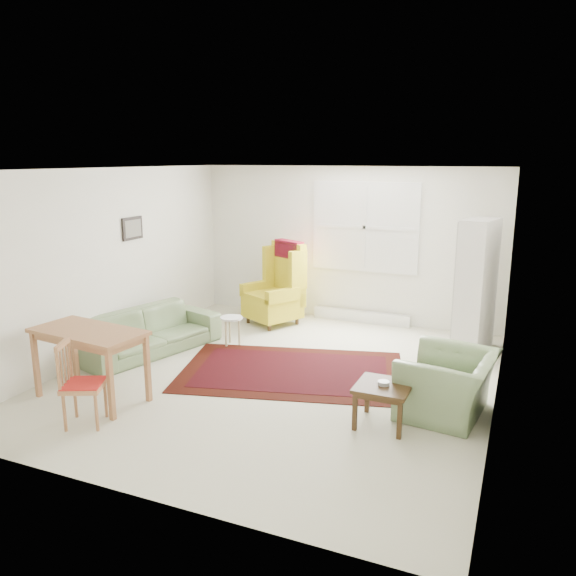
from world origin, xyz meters
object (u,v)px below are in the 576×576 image
at_px(wingback_chair, 272,284).
at_px(desk, 91,365).
at_px(desk_chair, 84,383).
at_px(armchair, 448,378).
at_px(coffee_table, 383,405).
at_px(stool, 232,331).
at_px(sofa, 149,324).
at_px(cabinet, 476,286).

xyz_separation_m(wingback_chair, desk, (-0.64, -3.43, -0.26)).
height_order(desk, desk_chair, desk_chair).
relative_size(armchair, wingback_chair, 0.76).
bearing_deg(coffee_table, armchair, 42.73).
relative_size(wingback_chair, stool, 3.15).
distance_m(armchair, desk_chair, 3.70).
distance_m(sofa, desk_chair, 2.18).
height_order(armchair, cabinet, cabinet).
height_order(armchair, desk, desk).
height_order(wingback_chair, desk_chair, wingback_chair).
height_order(coffee_table, cabinet, cabinet).
xyz_separation_m(wingback_chair, cabinet, (3.10, -0.03, 0.25)).
distance_m(coffee_table, desk_chair, 2.99).
relative_size(coffee_table, desk, 0.42).
distance_m(wingback_chair, coffee_table, 3.77).
height_order(wingback_chair, stool, wingback_chair).
relative_size(stool, desk, 0.33).
bearing_deg(desk, armchair, 17.39).
height_order(sofa, desk, sofa).
bearing_deg(wingback_chair, sofa, -90.30).
bearing_deg(stool, desk, -103.61).
xyz_separation_m(wingback_chair, stool, (-0.10, -1.20, -0.45)).
xyz_separation_m(armchair, desk, (-3.68, -1.15, 0.01)).
xyz_separation_m(cabinet, desk_chair, (-3.37, -3.91, -0.48)).
distance_m(coffee_table, stool, 3.03).
bearing_deg(cabinet, sofa, -142.94).
bearing_deg(coffee_table, desk, -168.46).
relative_size(coffee_table, desk_chair, 0.61).
bearing_deg(desk_chair, stool, -28.16).
relative_size(sofa, armchair, 1.99).
xyz_separation_m(cabinet, desk, (-3.73, -3.40, -0.51)).
distance_m(armchair, coffee_table, 0.78).
height_order(sofa, cabinet, cabinet).
bearing_deg(desk_chair, coffee_table, -91.94).
relative_size(coffee_table, stool, 1.25).
relative_size(armchair, coffee_table, 1.91).
bearing_deg(cabinet, wingback_chair, -167.94).
relative_size(armchair, desk, 0.80).
relative_size(desk, desk_chair, 1.45).
bearing_deg(coffee_table, desk_chair, -157.40).
distance_m(coffee_table, desk, 3.19).
xyz_separation_m(sofa, wingback_chair, (1.00, 1.89, 0.26)).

